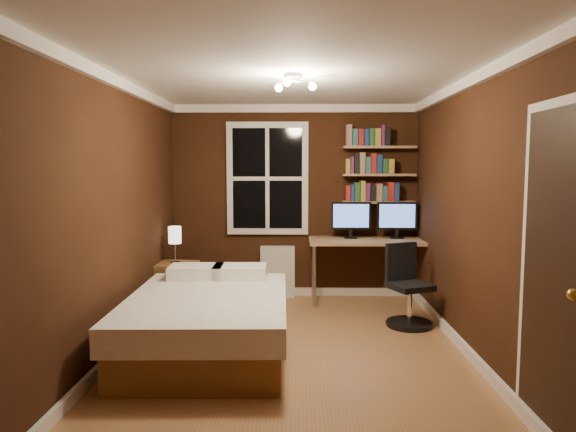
{
  "coord_description": "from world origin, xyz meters",
  "views": [
    {
      "loc": [
        0.05,
        -4.63,
        1.69
      ],
      "look_at": [
        -0.05,
        0.45,
        1.21
      ],
      "focal_mm": 32.0,
      "sensor_mm": 36.0,
      "label": 1
    }
  ],
  "objects_px": {
    "radiator": "(278,272)",
    "desk": "(376,244)",
    "nightstand": "(176,287)",
    "monitor_right": "(397,220)",
    "desk_lamp": "(441,223)",
    "bed": "(209,321)",
    "monitor_left": "(351,220)",
    "bedside_lamp": "(175,245)",
    "office_chair": "(407,296)"
  },
  "relations": [
    {
      "from": "desk",
      "to": "monitor_right",
      "type": "distance_m",
      "value": 0.41
    },
    {
      "from": "bed",
      "to": "monitor_left",
      "type": "height_order",
      "value": "monitor_left"
    },
    {
      "from": "radiator",
      "to": "desk",
      "type": "bearing_deg",
      "value": -9.86
    },
    {
      "from": "office_chair",
      "to": "bed",
      "type": "bearing_deg",
      "value": 179.8
    },
    {
      "from": "monitor_left",
      "to": "nightstand",
      "type": "bearing_deg",
      "value": -165.93
    },
    {
      "from": "desk",
      "to": "bed",
      "type": "bearing_deg",
      "value": -134.87
    },
    {
      "from": "bed",
      "to": "radiator",
      "type": "bearing_deg",
      "value": 73.02
    },
    {
      "from": "bed",
      "to": "nightstand",
      "type": "distance_m",
      "value": 1.5
    },
    {
      "from": "radiator",
      "to": "monitor_right",
      "type": "height_order",
      "value": "monitor_right"
    },
    {
      "from": "radiator",
      "to": "monitor_left",
      "type": "distance_m",
      "value": 1.17
    },
    {
      "from": "desk_lamp",
      "to": "office_chair",
      "type": "distance_m",
      "value": 1.24
    },
    {
      "from": "radiator",
      "to": "monitor_right",
      "type": "relative_size",
      "value": 1.33
    },
    {
      "from": "monitor_right",
      "to": "desk_lamp",
      "type": "height_order",
      "value": "monitor_right"
    },
    {
      "from": "desk_lamp",
      "to": "office_chair",
      "type": "bearing_deg",
      "value": -123.64
    },
    {
      "from": "monitor_right",
      "to": "bed",
      "type": "bearing_deg",
      "value": -137.58
    },
    {
      "from": "desk_lamp",
      "to": "bed",
      "type": "bearing_deg",
      "value": -146.57
    },
    {
      "from": "radiator",
      "to": "desk",
      "type": "distance_m",
      "value": 1.33
    },
    {
      "from": "bed",
      "to": "bedside_lamp",
      "type": "xyz_separation_m",
      "value": [
        -0.63,
        1.36,
        0.5
      ]
    },
    {
      "from": "nightstand",
      "to": "radiator",
      "type": "distance_m",
      "value": 1.36
    },
    {
      "from": "bedside_lamp",
      "to": "office_chair",
      "type": "xyz_separation_m",
      "value": [
        2.62,
        -0.53,
        -0.47
      ]
    },
    {
      "from": "nightstand",
      "to": "monitor_left",
      "type": "relative_size",
      "value": 1.13
    },
    {
      "from": "bed",
      "to": "bedside_lamp",
      "type": "relative_size",
      "value": 4.61
    },
    {
      "from": "radiator",
      "to": "desk_lamp",
      "type": "relative_size",
      "value": 1.52
    },
    {
      "from": "desk",
      "to": "monitor_left",
      "type": "xyz_separation_m",
      "value": [
        -0.31,
        0.08,
        0.29
      ]
    },
    {
      "from": "bedside_lamp",
      "to": "radiator",
      "type": "bearing_deg",
      "value": 29.27
    },
    {
      "from": "monitor_left",
      "to": "office_chair",
      "type": "bearing_deg",
      "value": -64.39
    },
    {
      "from": "radiator",
      "to": "desk",
      "type": "relative_size",
      "value": 0.4
    },
    {
      "from": "monitor_right",
      "to": "desk_lamp",
      "type": "relative_size",
      "value": 1.14
    },
    {
      "from": "nightstand",
      "to": "radiator",
      "type": "height_order",
      "value": "radiator"
    },
    {
      "from": "bedside_lamp",
      "to": "desk",
      "type": "xyz_separation_m",
      "value": [
        2.43,
        0.45,
        -0.05
      ]
    },
    {
      "from": "radiator",
      "to": "monitor_left",
      "type": "xyz_separation_m",
      "value": [
        0.93,
        -0.13,
        0.69
      ]
    },
    {
      "from": "desk",
      "to": "monitor_right",
      "type": "xyz_separation_m",
      "value": [
        0.27,
        0.08,
        0.29
      ]
    },
    {
      "from": "monitor_right",
      "to": "desk_lamp",
      "type": "distance_m",
      "value": 0.53
    },
    {
      "from": "nightstand",
      "to": "office_chair",
      "type": "xyz_separation_m",
      "value": [
        2.62,
        -0.53,
        0.04
      ]
    },
    {
      "from": "monitor_left",
      "to": "desk_lamp",
      "type": "distance_m",
      "value": 1.1
    },
    {
      "from": "monitor_left",
      "to": "desk_lamp",
      "type": "height_order",
      "value": "monitor_left"
    },
    {
      "from": "monitor_right",
      "to": "desk_lamp",
      "type": "bearing_deg",
      "value": -21.68
    },
    {
      "from": "bed",
      "to": "office_chair",
      "type": "height_order",
      "value": "office_chair"
    },
    {
      "from": "bed",
      "to": "desk_lamp",
      "type": "xyz_separation_m",
      "value": [
        2.57,
        1.7,
        0.73
      ]
    },
    {
      "from": "monitor_left",
      "to": "desk_lamp",
      "type": "relative_size",
      "value": 1.14
    },
    {
      "from": "bedside_lamp",
      "to": "bed",
      "type": "bearing_deg",
      "value": -65.27
    },
    {
      "from": "nightstand",
      "to": "desk",
      "type": "xyz_separation_m",
      "value": [
        2.43,
        0.45,
        0.45
      ]
    },
    {
      "from": "desk_lamp",
      "to": "radiator",
      "type": "bearing_deg",
      "value": 170.69
    },
    {
      "from": "radiator",
      "to": "desk",
      "type": "height_order",
      "value": "desk"
    },
    {
      "from": "bedside_lamp",
      "to": "office_chair",
      "type": "distance_m",
      "value": 2.72
    },
    {
      "from": "radiator",
      "to": "monitor_left",
      "type": "relative_size",
      "value": 1.33
    },
    {
      "from": "bed",
      "to": "radiator",
      "type": "relative_size",
      "value": 3.0
    },
    {
      "from": "nightstand",
      "to": "desk_lamp",
      "type": "bearing_deg",
      "value": 11.8
    },
    {
      "from": "desk",
      "to": "monitor_right",
      "type": "relative_size",
      "value": 3.34
    },
    {
      "from": "bed",
      "to": "radiator",
      "type": "xyz_separation_m",
      "value": [
        0.56,
        2.03,
        0.05
      ]
    }
  ]
}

